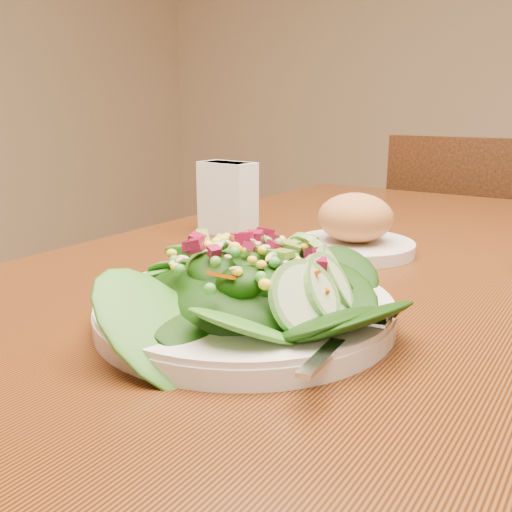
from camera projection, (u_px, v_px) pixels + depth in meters
name	position (u px, v px, depth m)	size (l,w,h in m)	color
dining_table	(378.00, 339.00, 0.79)	(0.90, 1.40, 0.75)	brown
chair_far	(461.00, 281.00, 1.65)	(0.42, 0.42, 0.88)	#4A2510
salad_plate	(253.00, 293.00, 0.56)	(0.30, 0.30, 0.09)	silver
bread_plate	(355.00, 229.00, 0.83)	(0.18, 0.18, 0.09)	silver
napkin_holder	(228.00, 196.00, 0.95)	(0.10, 0.06, 0.12)	white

